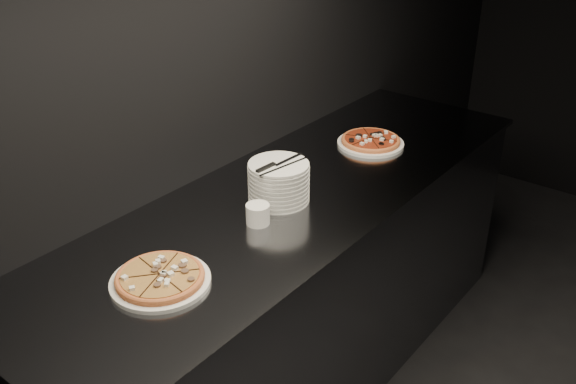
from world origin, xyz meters
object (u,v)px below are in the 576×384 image
Objects in this scene: plate_stack at (279,182)px; cutlery at (278,165)px; pizza_mushroom at (160,278)px; counter at (297,289)px; pizza_tomato at (371,141)px; ramekin at (258,214)px.

cutlery is at bearing -62.38° from plate_stack.
plate_stack is (-0.05, 0.62, 0.06)m from pizza_mushroom.
pizza_tomato reaches higher than counter.
ramekin reaches higher than pizza_mushroom.
ramekin is at bearing -74.48° from plate_stack.
cutlery is (-0.04, 0.60, 0.13)m from pizza_mushroom.
cutlery is at bearing 104.11° from ramekin.
pizza_mushroom is 1.39× the size of plate_stack.
plate_stack reaches higher than counter.
plate_stack is 0.08m from cutlery.
ramekin is at bearing 89.98° from pizza_mushroom.
ramekin is (0.04, -0.16, -0.11)m from cutlery.
cutlery reaches higher than pizza_mushroom.
ramekin is (0.05, -0.17, -0.04)m from plate_stack.
cutlery is 0.20m from ramekin.
plate_stack reaches higher than pizza_tomato.
cutlery is (-0.00, -0.12, 0.61)m from counter.
pizza_mushroom is 1.32× the size of cutlery.
plate_stack is 0.18m from ramekin.
cutlery reaches higher than ramekin.
cutlery is 2.82× the size of ramekin.
counter is 0.72m from pizza_tomato.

